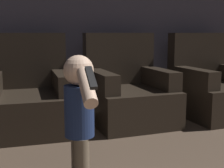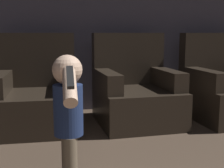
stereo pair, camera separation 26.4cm
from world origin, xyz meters
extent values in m
cube|color=#3D3842|center=(0.00, 4.50, 1.30)|extent=(8.40, 0.05, 2.60)
cube|color=black|center=(-0.95, 3.76, 0.19)|extent=(0.84, 0.90, 0.38)
cube|color=black|center=(-0.95, 4.13, 0.68)|extent=(0.83, 0.17, 0.60)
cube|color=black|center=(-1.29, 3.76, 0.48)|extent=(0.17, 0.73, 0.20)
cube|color=black|center=(-0.61, 3.77, 0.48)|extent=(0.17, 0.73, 0.20)
cube|color=black|center=(0.12, 3.76, 0.19)|extent=(0.90, 0.95, 0.38)
cube|color=black|center=(0.09, 4.13, 0.68)|extent=(0.84, 0.22, 0.60)
cube|color=black|center=(-0.21, 3.74, 0.48)|extent=(0.22, 0.74, 0.20)
cube|color=black|center=(0.46, 3.79, 0.48)|extent=(0.22, 0.74, 0.20)
cube|color=black|center=(1.16, 4.13, 0.68)|extent=(0.84, 0.24, 0.60)
cube|color=black|center=(0.86, 3.73, 0.48)|extent=(0.23, 0.74, 0.20)
cylinder|color=brown|center=(-0.65, 2.43, 0.17)|extent=(0.09, 0.09, 0.34)
cylinder|color=brown|center=(-0.65, 2.53, 0.17)|extent=(0.09, 0.09, 0.34)
cylinder|color=navy|center=(-0.65, 2.48, 0.50)|extent=(0.19, 0.19, 0.32)
sphere|color=beige|center=(-0.65, 2.48, 0.75)|extent=(0.19, 0.19, 0.19)
cylinder|color=beige|center=(-0.66, 2.59, 0.49)|extent=(0.08, 0.08, 0.27)
cylinder|color=beige|center=(-0.64, 2.24, 0.69)|extent=(0.08, 0.27, 0.20)
cube|color=black|center=(-0.64, 2.13, 0.76)|extent=(0.04, 0.16, 0.10)
camera|label=1|loc=(-0.95, 0.61, 0.98)|focal=50.00mm
camera|label=2|loc=(-0.69, 0.55, 0.98)|focal=50.00mm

